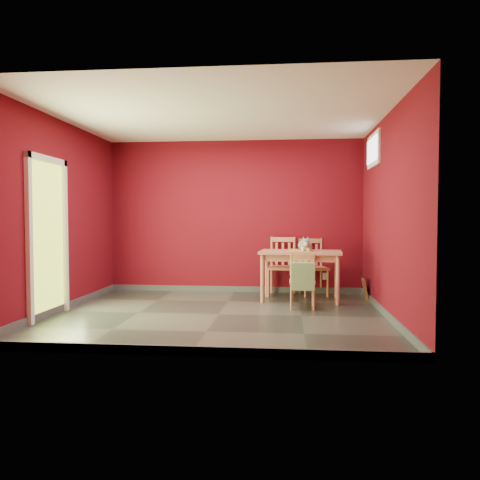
# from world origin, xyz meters

# --- Properties ---
(ground) EXTENTS (4.50, 4.50, 0.00)m
(ground) POSITION_xyz_m (0.00, 0.00, 0.00)
(ground) COLOR #2D342D
(ground) RESTS_ON ground
(room_shell) EXTENTS (4.50, 4.50, 4.50)m
(room_shell) POSITION_xyz_m (0.00, 0.00, 0.05)
(room_shell) COLOR #5A0913
(room_shell) RESTS_ON ground
(doorway) EXTENTS (0.06, 1.01, 2.13)m
(doorway) POSITION_xyz_m (-2.23, -0.40, 1.12)
(doorway) COLOR #B7D838
(doorway) RESTS_ON ground
(window) EXTENTS (0.05, 0.90, 0.50)m
(window) POSITION_xyz_m (2.23, 1.00, 2.35)
(window) COLOR white
(window) RESTS_ON room_shell
(outlet_plate) EXTENTS (0.08, 0.02, 0.12)m
(outlet_plate) POSITION_xyz_m (1.60, 1.99, 0.30)
(outlet_plate) COLOR silver
(outlet_plate) RESTS_ON room_shell
(dining_table) EXTENTS (1.33, 0.84, 0.80)m
(dining_table) POSITION_xyz_m (1.15, 1.20, 0.70)
(dining_table) COLOR #BF7659
(dining_table) RESTS_ON ground
(table_runner) EXTENTS (0.40, 0.75, 0.37)m
(table_runner) POSITION_xyz_m (1.15, 1.07, 0.74)
(table_runner) COLOR gold
(table_runner) RESTS_ON dining_table
(chair_far_left) EXTENTS (0.51, 0.51, 0.99)m
(chair_far_left) POSITION_xyz_m (0.85, 1.73, 0.51)
(chair_far_left) COLOR #BF7659
(chair_far_left) RESTS_ON ground
(chair_far_right) EXTENTS (0.54, 0.54, 0.97)m
(chair_far_right) POSITION_xyz_m (1.38, 1.81, 0.49)
(chair_far_right) COLOR #BF7659
(chair_far_right) RESTS_ON ground
(chair_near) EXTENTS (0.38, 0.38, 0.81)m
(chair_near) POSITION_xyz_m (1.16, 0.54, 0.41)
(chair_near) COLOR #BF7659
(chair_near) RESTS_ON ground
(tote_bag) EXTENTS (0.33, 0.19, 0.46)m
(tote_bag) POSITION_xyz_m (1.16, 0.34, 0.49)
(tote_bag) COLOR #7CA96D
(tote_bag) RESTS_ON chair_near
(cat) EXTENTS (0.44, 0.54, 0.24)m
(cat) POSITION_xyz_m (1.22, 1.21, 0.92)
(cat) COLOR slate
(cat) RESTS_ON table_runner
(picture_frame) EXTENTS (0.15, 0.35, 0.34)m
(picture_frame) POSITION_xyz_m (2.19, 1.35, 0.17)
(picture_frame) COLOR brown
(picture_frame) RESTS_ON ground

